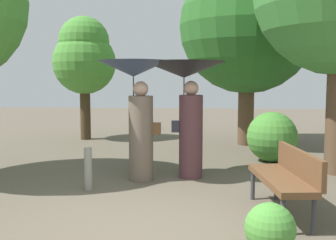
% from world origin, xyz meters
% --- Properties ---
extents(ground_plane, '(40.00, 40.00, 0.00)m').
position_xyz_m(ground_plane, '(0.00, 0.00, 0.00)').
color(ground_plane, brown).
extents(person_left, '(1.18, 1.18, 2.02)m').
position_xyz_m(person_left, '(-0.49, 2.11, 1.43)').
color(person_left, '#6B5B4C').
rests_on(person_left, ground).
extents(person_right, '(1.43, 1.43, 2.02)m').
position_xyz_m(person_right, '(0.33, 2.39, 1.53)').
color(person_right, '#563338').
rests_on(person_right, ground).
extents(park_bench, '(0.66, 1.55, 0.83)m').
position_xyz_m(park_bench, '(1.66, 0.49, 0.51)').
color(park_bench, '#38383D').
rests_on(park_bench, ground).
extents(tree_near_left, '(1.79, 1.79, 3.50)m').
position_xyz_m(tree_near_left, '(-2.72, 6.71, 2.37)').
color(tree_near_left, '#42301E').
rests_on(tree_near_left, ground).
extents(tree_near_right, '(3.52, 3.52, 5.35)m').
position_xyz_m(tree_near_right, '(1.77, 6.11, 3.38)').
color(tree_near_right, brown).
rests_on(tree_near_right, ground).
extents(bush_path_left, '(1.05, 1.05, 1.05)m').
position_xyz_m(bush_path_left, '(2.07, 3.89, 0.52)').
color(bush_path_left, '#4C9338').
rests_on(bush_path_left, ground).
extents(bush_path_right, '(0.50, 0.50, 0.50)m').
position_xyz_m(bush_path_right, '(1.27, -0.67, 0.25)').
color(bush_path_right, '#4C9338').
rests_on(bush_path_right, ground).
extents(path_marker_post, '(0.12, 0.12, 0.66)m').
position_xyz_m(path_marker_post, '(-1.14, 1.43, 0.33)').
color(path_marker_post, gray).
rests_on(path_marker_post, ground).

